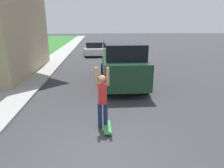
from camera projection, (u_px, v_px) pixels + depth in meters
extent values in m
plane|color=#333335|center=(94.00, 153.00, 4.94)|extent=(120.00, 120.00, 0.00)
cube|color=#9E9E99|center=(26.00, 84.00, 10.39)|extent=(1.80, 80.00, 0.10)
cube|color=#193823|center=(122.00, 67.00, 10.41)|extent=(1.94, 5.19, 1.17)
cube|color=black|center=(122.00, 48.00, 10.26)|extent=(1.79, 4.05, 0.70)
cylinder|color=black|center=(103.00, 70.00, 12.03)|extent=(0.24, 0.77, 0.77)
cylinder|color=black|center=(134.00, 69.00, 12.16)|extent=(0.24, 0.77, 0.77)
cylinder|color=black|center=(105.00, 86.00, 8.96)|extent=(0.24, 0.77, 0.77)
cylinder|color=black|center=(146.00, 85.00, 9.09)|extent=(0.24, 0.77, 0.77)
cube|color=silver|center=(95.00, 50.00, 20.19)|extent=(1.80, 4.01, 0.61)
cube|color=black|center=(94.00, 44.00, 19.93)|extent=(1.58, 2.09, 0.52)
cylinder|color=black|center=(87.00, 50.00, 21.33)|extent=(0.20, 0.62, 0.62)
cylinder|color=black|center=(103.00, 50.00, 21.45)|extent=(0.20, 0.62, 0.62)
cylinder|color=black|center=(85.00, 53.00, 19.03)|extent=(0.20, 0.62, 0.62)
cylinder|color=black|center=(104.00, 53.00, 19.15)|extent=(0.20, 0.62, 0.62)
cylinder|color=#192347|center=(100.00, 115.00, 6.06)|extent=(0.13, 0.13, 0.79)
cylinder|color=#192347|center=(106.00, 115.00, 6.07)|extent=(0.13, 0.13, 0.79)
cube|color=#B22323|center=(102.00, 94.00, 5.86)|extent=(0.25, 0.20, 0.61)
sphere|color=#9E7051|center=(102.00, 79.00, 5.73)|extent=(0.22, 0.22, 0.22)
cylinder|color=#9E7051|center=(97.00, 77.00, 5.70)|extent=(0.09, 0.09, 0.54)
cylinder|color=#9E7051|center=(108.00, 76.00, 5.72)|extent=(0.09, 0.09, 0.54)
cube|color=#337F3D|center=(107.00, 127.00, 6.00)|extent=(0.21, 0.84, 0.02)
cylinder|color=silver|center=(104.00, 125.00, 6.26)|extent=(0.03, 0.06, 0.06)
cylinder|color=silver|center=(110.00, 125.00, 6.27)|extent=(0.03, 0.06, 0.06)
cylinder|color=silver|center=(105.00, 134.00, 5.76)|extent=(0.03, 0.06, 0.06)
cylinder|color=silver|center=(111.00, 133.00, 5.77)|extent=(0.03, 0.06, 0.06)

